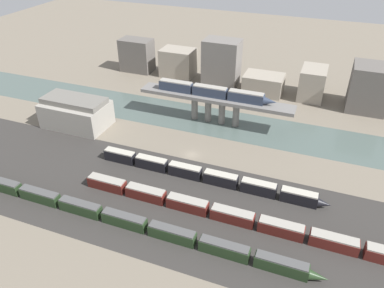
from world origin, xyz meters
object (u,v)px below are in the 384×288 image
object	(u,v)px
train_on_bridge	(214,92)
warehouse_building	(76,112)
train_yard_near	(107,215)
train_yard_far	(206,176)
train_yard_mid	(238,217)

from	to	relation	value
train_on_bridge	warehouse_building	bearing A→B (deg)	-156.17
train_yard_near	train_yard_far	bearing A→B (deg)	53.06
train_on_bridge	train_yard_near	bearing A→B (deg)	-98.61
train_yard_far	warehouse_building	distance (m)	58.20
train_on_bridge	train_yard_mid	world-z (taller)	train_on_bridge
train_on_bridge	train_yard_mid	bearing A→B (deg)	-64.99
train_yard_mid	warehouse_building	xyz separation A→B (m)	(-69.47, 28.54, 3.56)
warehouse_building	train_yard_mid	bearing A→B (deg)	-22.34
train_yard_mid	train_yard_far	bearing A→B (deg)	134.67
warehouse_building	train_on_bridge	bearing A→B (deg)	23.83
train_on_bridge	train_yard_near	world-z (taller)	train_on_bridge
train_yard_mid	train_yard_far	world-z (taller)	train_yard_far
warehouse_building	train_yard_near	bearing A→B (deg)	-46.87
train_yard_mid	train_yard_far	distance (m)	18.99
train_on_bridge	warehouse_building	distance (m)	51.38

